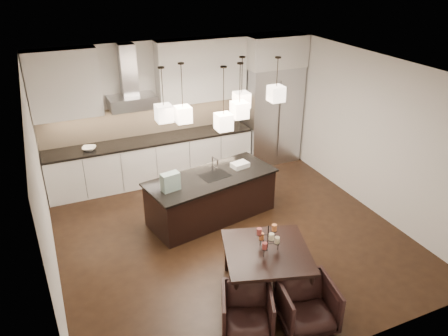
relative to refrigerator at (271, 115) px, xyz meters
name	(u,v)px	position (x,y,z in m)	size (l,w,h in m)	color
floor	(229,234)	(-2.10, -2.38, -1.08)	(5.50, 5.50, 0.02)	black
ceiling	(230,69)	(-2.10, -2.38, 1.73)	(5.50, 5.50, 0.02)	white
wall_back	(175,108)	(-2.10, 0.38, 0.32)	(5.50, 0.02, 2.80)	silver
wall_front	(338,261)	(-2.10, -5.14, 0.32)	(5.50, 0.02, 2.80)	silver
wall_left	(41,194)	(-4.86, -2.38, 0.32)	(0.02, 5.50, 2.80)	silver
wall_right	(369,133)	(0.66, -2.38, 0.32)	(0.02, 5.50, 2.80)	silver
refrigerator	(271,115)	(0.00, 0.00, 0.00)	(1.20, 0.72, 2.15)	#B7B7BA
fridge_panel	(274,51)	(0.00, 0.00, 1.40)	(1.26, 0.72, 0.65)	silver
lower_cabinets	(153,161)	(-2.73, 0.05, -0.64)	(4.21, 0.62, 0.88)	silver
countertop	(151,140)	(-2.73, 0.05, -0.17)	(4.21, 0.66, 0.04)	black
backsplash	(146,120)	(-2.73, 0.35, 0.16)	(4.21, 0.02, 0.63)	tan
upper_cab_left	(64,84)	(-4.20, 0.19, 1.10)	(1.25, 0.35, 1.25)	silver
upper_cab_right	(202,70)	(-1.55, 0.19, 1.10)	(1.86, 0.35, 1.25)	silver
hood_canopy	(132,102)	(-3.03, 0.10, 0.65)	(0.90, 0.52, 0.24)	#B7B7BA
hood_chimney	(128,70)	(-3.03, 0.21, 1.24)	(0.30, 0.28, 0.96)	#B7B7BA
fruit_bowl	(89,148)	(-3.95, 0.00, -0.12)	(0.26, 0.26, 0.06)	silver
island_body	(211,198)	(-2.16, -1.76, -0.69)	(2.21, 0.88, 0.78)	black
island_top	(211,177)	(-2.16, -1.76, -0.28)	(2.28, 0.96, 0.04)	black
faucet	(212,165)	(-2.09, -1.66, -0.09)	(0.09, 0.21, 0.34)	silver
tote_bag	(170,182)	(-2.95, -1.94, -0.11)	(0.30, 0.16, 0.30)	#265F46
food_container	(240,165)	(-1.54, -1.64, -0.22)	(0.30, 0.21, 0.09)	silver
dining_table	(266,270)	(-2.20, -3.86, -0.73)	(1.13, 1.13, 0.68)	black
candelabra	(268,238)	(-2.20, -3.86, -0.20)	(0.33, 0.33, 0.40)	black
candle_a	(277,240)	(-2.08, -3.89, -0.23)	(0.07, 0.07, 0.09)	#F6E8B5
candle_b	(261,236)	(-2.23, -3.73, -0.23)	(0.07, 0.07, 0.09)	#D7763E
candle_c	(265,246)	(-2.29, -3.94, -0.23)	(0.07, 0.07, 0.09)	#A53F3A
candle_d	(274,228)	(-2.08, -3.81, -0.09)	(0.07, 0.07, 0.09)	#D7763E
candle_e	(259,231)	(-2.31, -3.80, -0.09)	(0.07, 0.07, 0.09)	#A53F3A
candle_f	(271,237)	(-2.22, -3.97, -0.09)	(0.07, 0.07, 0.09)	#F6E8B5
armchair_left	(247,311)	(-2.76, -4.40, -0.78)	(0.62, 0.64, 0.59)	black
armchair_right	(307,305)	(-2.04, -4.62, -0.76)	(0.68, 0.70, 0.63)	black
pendant_a	(164,113)	(-2.94, -1.81, 1.01)	(0.24, 0.24, 0.26)	#FEE6CB
pendant_b	(183,114)	(-2.59, -1.68, 0.90)	(0.24, 0.24, 0.26)	#FEE6CB
pendant_c	(240,110)	(-1.77, -2.03, 0.98)	(0.24, 0.24, 0.26)	#FEE6CB
pendant_d	(242,100)	(-1.54, -1.64, 1.00)	(0.24, 0.24, 0.26)	#FEE6CB
pendant_e	(276,94)	(-1.03, -1.90, 1.12)	(0.24, 0.24, 0.26)	#FEE6CB
pendant_f	(224,122)	(-2.09, -2.14, 0.86)	(0.24, 0.24, 0.26)	#FEE6CB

